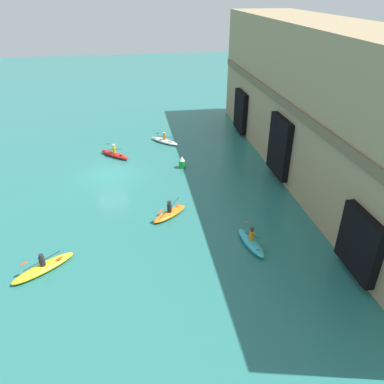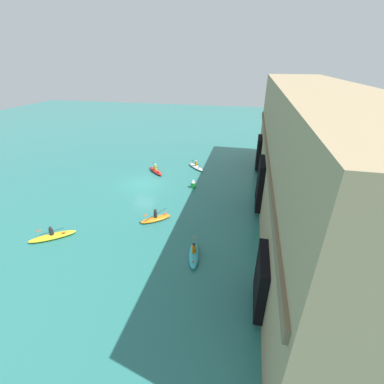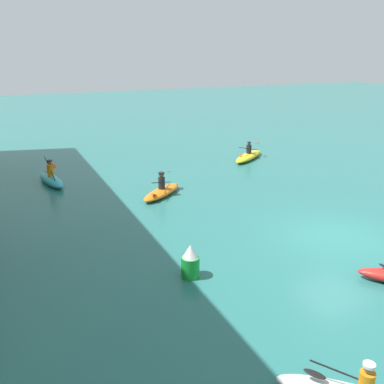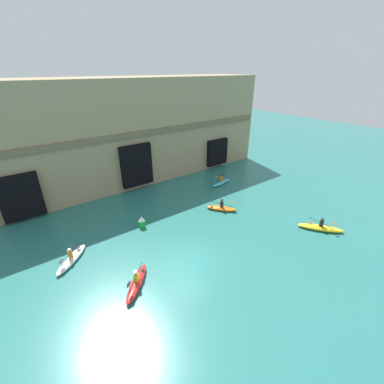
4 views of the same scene
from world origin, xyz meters
TOP-DOWN VIEW (x-y plane):
  - ground_plane at (0.00, 0.00)m, footprint 120.00×120.00m
  - cliff_bluff at (2.85, 16.72)m, footprint 35.82×7.20m
  - kayak_red at (-3.65, 0.29)m, footprint 2.76×2.83m
  - kayak_cyan at (11.00, 8.59)m, footprint 3.06×1.26m
  - kayak_orange at (6.98, 4.14)m, footprint 2.42×2.73m
  - kayak_white at (-6.32, 5.08)m, footprint 2.90×2.81m
  - kayak_yellow at (11.35, -3.25)m, footprint 2.82×3.36m
  - marker_buoy at (-0.41, 6.00)m, footprint 0.55×0.55m

SIDE VIEW (x-z plane):
  - ground_plane at x=0.00m, z-range 0.00..0.00m
  - kayak_white at x=-6.32m, z-range -0.31..0.74m
  - kayak_yellow at x=11.35m, z-range -0.33..0.76m
  - kayak_orange at x=6.98m, z-range -0.34..0.79m
  - kayak_red at x=-3.65m, z-range -0.33..0.84m
  - kayak_cyan at x=11.00m, z-range -0.37..0.90m
  - marker_buoy at x=-0.41m, z-range -0.04..1.01m
  - cliff_bluff at x=2.85m, z-range -0.03..11.33m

